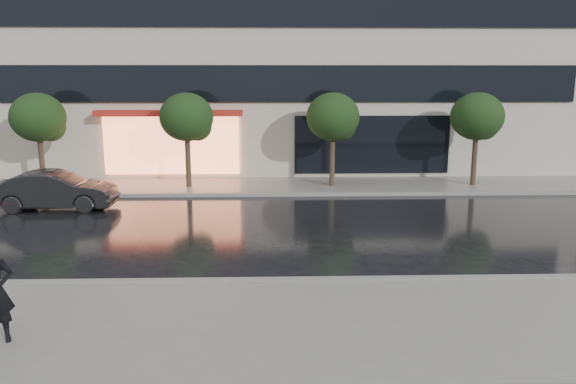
{
  "coord_description": "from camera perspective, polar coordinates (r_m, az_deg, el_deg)",
  "views": [
    {
      "loc": [
        0.48,
        -13.13,
        4.73
      ],
      "look_at": [
        0.94,
        2.62,
        1.4
      ],
      "focal_mm": 35.0,
      "sensor_mm": 36.0,
      "label": 1
    }
  ],
  "objects": [
    {
      "name": "parked_car",
      "position": [
        21.46,
        -22.55,
        0.14
      ],
      "size": [
        4.19,
        1.5,
        1.38
      ],
      "primitive_type": "imported",
      "rotation": [
        0.0,
        0.0,
        1.58
      ],
      "color": "black",
      "rests_on": "ground"
    },
    {
      "name": "tree_mid_east",
      "position": [
        23.38,
        4.72,
        7.45
      ],
      "size": [
        2.2,
        2.2,
        3.99
      ],
      "color": "#33261C",
      "rests_on": "ground"
    },
    {
      "name": "tree_far_east",
      "position": [
        24.77,
        18.76,
        7.11
      ],
      "size": [
        2.2,
        2.2,
        3.99
      ],
      "color": "#33261C",
      "rests_on": "ground"
    },
    {
      "name": "sidewalk_near",
      "position": [
        10.94,
        -4.13,
        -13.37
      ],
      "size": [
        60.0,
        4.5,
        0.12
      ],
      "primitive_type": "cube",
      "color": "slate",
      "rests_on": "ground"
    },
    {
      "name": "ground",
      "position": [
        13.97,
        -3.57,
        -7.89
      ],
      "size": [
        120.0,
        120.0,
        0.0
      ],
      "primitive_type": "plane",
      "color": "black",
      "rests_on": "ground"
    },
    {
      "name": "curb_far",
      "position": [
        22.13,
        -2.87,
        -0.24
      ],
      "size": [
        60.0,
        0.25,
        0.14
      ],
      "primitive_type": "cube",
      "color": "gray",
      "rests_on": "ground"
    },
    {
      "name": "sidewalk_far",
      "position": [
        23.85,
        -2.78,
        0.62
      ],
      "size": [
        60.0,
        3.5,
        0.12
      ],
      "primitive_type": "cube",
      "color": "slate",
      "rests_on": "ground"
    },
    {
      "name": "tree_far_west",
      "position": [
        25.07,
        -23.9,
        6.78
      ],
      "size": [
        2.2,
        2.2,
        3.99
      ],
      "color": "#33261C",
      "rests_on": "ground"
    },
    {
      "name": "curb_near",
      "position": [
        13.01,
        -3.71,
        -9.09
      ],
      "size": [
        60.0,
        0.25,
        0.14
      ],
      "primitive_type": "cube",
      "color": "gray",
      "rests_on": "ground"
    },
    {
      "name": "tree_mid_west",
      "position": [
        23.48,
        -10.11,
        7.33
      ],
      "size": [
        2.2,
        2.2,
        3.99
      ],
      "color": "#33261C",
      "rests_on": "ground"
    }
  ]
}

